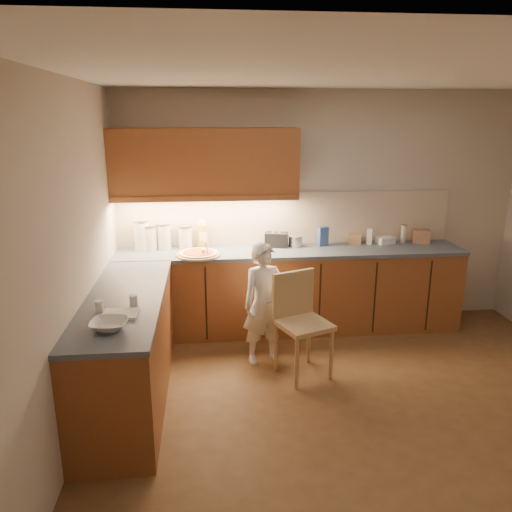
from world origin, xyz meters
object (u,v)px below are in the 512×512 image
at_px(pizza_on_board, 199,254).
at_px(toaster, 276,240).
at_px(child, 264,304).
at_px(oil_jug, 203,235).
at_px(wooden_chair, 299,317).

bearing_deg(pizza_on_board, toaster, 18.38).
distance_m(child, toaster, 1.00).
bearing_deg(toaster, oil_jug, -169.52).
height_order(wooden_chair, oil_jug, oil_jug).
distance_m(pizza_on_board, wooden_chair, 1.30).
height_order(pizza_on_board, toaster, pizza_on_board).
bearing_deg(toaster, wooden_chair, -73.07).
xyz_separation_m(wooden_chair, oil_jug, (-0.87, 1.18, 0.51)).
bearing_deg(toaster, child, -91.13).
xyz_separation_m(pizza_on_board, child, (0.62, -0.60, -0.35)).
relative_size(child, wooden_chair, 1.24).
bearing_deg(pizza_on_board, wooden_chair, -42.71).
xyz_separation_m(wooden_chair, toaster, (-0.06, 1.13, 0.45)).
height_order(oil_jug, toaster, oil_jug).
distance_m(child, oil_jug, 1.18).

